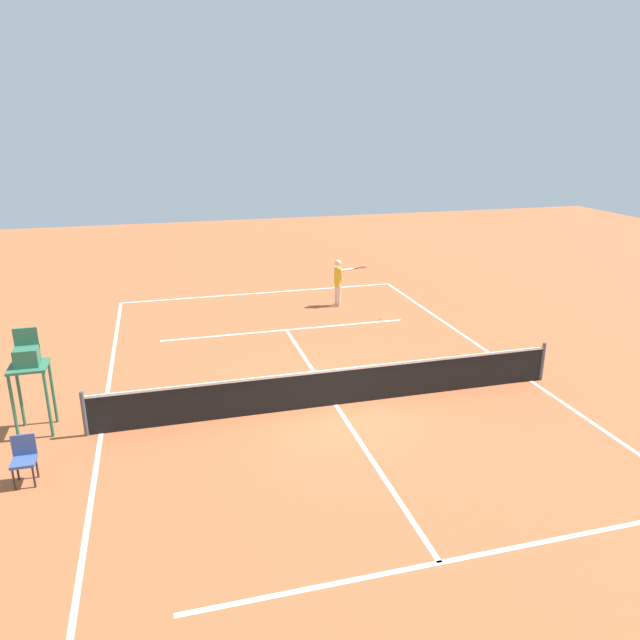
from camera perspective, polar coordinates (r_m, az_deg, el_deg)
The scene contains 7 objects.
ground_plane at distance 15.04m, azimuth 1.49°, elevation -8.05°, with size 60.00×60.00×0.00m, color #AD5933.
court_lines at distance 15.04m, azimuth 1.49°, elevation -8.04°, with size 11.14×21.26×0.01m.
tennis_net at distance 14.83m, azimuth 1.51°, elevation -6.33°, with size 11.74×0.10×1.07m.
player_serving at distance 22.65m, azimuth 1.83°, elevation 3.99°, with size 1.34×0.49×1.79m.
tennis_ball at distance 21.44m, azimuth 5.84°, elevation 0.18°, with size 0.07×0.07×0.07m, color #CCE033.
umpire_chair at distance 14.66m, azimuth -25.96°, elevation -3.87°, with size 0.80×0.80×2.41m.
courtside_chair_near at distance 13.16m, azimuth -26.31°, elevation -11.61°, with size 0.44×0.46×0.95m.
Camera 1 is at (3.90, 12.90, 6.69)m, focal length 33.69 mm.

